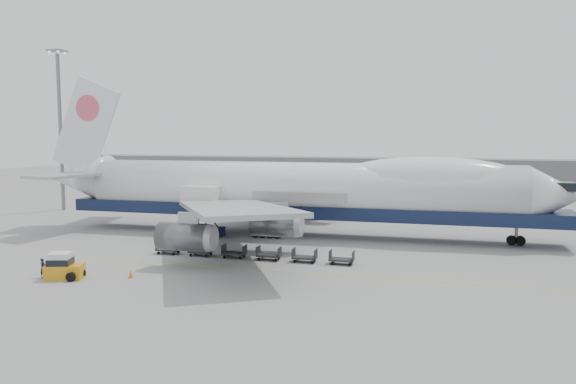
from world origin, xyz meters
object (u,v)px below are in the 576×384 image
(airliner, at_px, (302,189))
(baggage_tug, at_px, (63,267))
(catering_truck, at_px, (202,208))
(ground_worker, at_px, (43,268))

(airliner, distance_m, baggage_tug, 29.70)
(airliner, relative_size, baggage_tug, 19.61)
(airliner, xyz_separation_m, catering_truck, (-11.59, -3.48, -2.18))
(airliner, xyz_separation_m, ground_worker, (-16.87, -25.38, -4.79))
(catering_truck, xyz_separation_m, baggage_tug, (-3.41, -21.73, -2.44))
(airliner, height_order, ground_worker, airliner)
(catering_truck, height_order, baggage_tug, catering_truck)
(catering_truck, distance_m, baggage_tug, 22.13)
(catering_truck, distance_m, ground_worker, 22.67)
(airliner, bearing_deg, catering_truck, -163.27)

